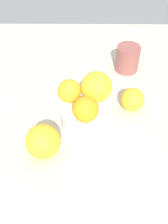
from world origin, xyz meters
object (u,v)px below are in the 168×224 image
orange_in_bowl_2 (68,91)px  orange_loose_1 (41,141)px  orange_in_bowl_1 (84,109)px  orange_loose_0 (131,99)px  fruit_bowl (84,114)px  orange_in_bowl_0 (95,87)px  ceramic_cup (126,58)px

orange_in_bowl_2 → orange_loose_1: size_ratio=0.73×
orange_in_bowl_1 → orange_loose_0: 17.20cm
orange_in_bowl_1 → orange_loose_0: size_ratio=0.97×
orange_loose_0 → orange_in_bowl_2: bearing=100.1°
fruit_bowl → orange_in_bowl_0: orange_in_bowl_0 is taller
orange_in_bowl_1 → ceramic_cup: 31.38cm
orange_loose_0 → ceramic_cup: ceramic_cup is taller
fruit_bowl → orange_in_bowl_2: 7.65cm
fruit_bowl → orange_loose_0: (5.16, -13.04, 0.44)cm
orange_in_bowl_1 → orange_loose_0: bearing=-54.0°
fruit_bowl → orange_in_bowl_1: orange_in_bowl_1 is taller
orange_in_bowl_1 → fruit_bowl: bearing=-0.9°
orange_in_bowl_0 → ceramic_cup: 24.12cm
orange_in_bowl_2 → orange_loose_0: 18.28cm
fruit_bowl → orange_loose_1: orange_loose_1 is taller
fruit_bowl → ceramic_cup: ceramic_cup is taller
orange_loose_0 → ceramic_cup: size_ratio=0.77×
orange_loose_0 → ceramic_cup: 18.34cm
ceramic_cup → orange_in_bowl_0: bearing=152.4°
orange_in_bowl_2 → orange_in_bowl_0: bearing=-85.3°
orange_in_bowl_0 → orange_in_bowl_2: size_ratio=1.31×
orange_in_bowl_0 → orange_loose_0: size_ratio=1.22×
orange_in_bowl_1 → orange_loose_1: 12.31cm
orange_loose_0 → ceramic_cup: bearing=-1.8°
fruit_bowl → orange_loose_0: orange_loose_0 is taller
orange_loose_1 → orange_in_bowl_1: bearing=-60.0°
orange_in_bowl_1 → ceramic_cup: orange_in_bowl_1 is taller
orange_loose_0 → orange_loose_1: orange_loose_1 is taller
fruit_bowl → ceramic_cup: bearing=-30.1°
fruit_bowl → orange_in_bowl_1: (-4.35, 0.07, 6.24)cm
fruit_bowl → ceramic_cup: size_ratio=1.61×
orange_loose_0 → fruit_bowl: bearing=111.6°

